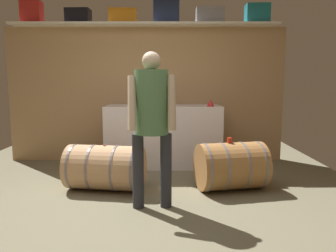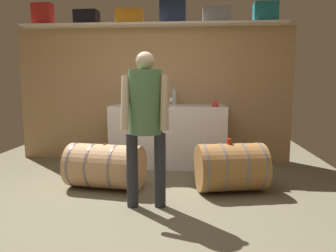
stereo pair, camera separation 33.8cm
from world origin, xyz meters
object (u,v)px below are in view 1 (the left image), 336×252
at_px(wine_barrel_near, 231,166).
at_px(wine_barrel_far, 105,167).
at_px(toolcase_teal, 257,14).
at_px(toolcase_grey, 210,16).
at_px(toolcase_orange, 122,16).
at_px(work_cabinet, 163,136).
at_px(red_funnel, 210,103).
at_px(wine_glass, 166,100).
at_px(wine_bottle_clear, 168,96).
at_px(toolcase_red, 31,12).
at_px(toolcase_navy, 166,12).
at_px(toolcase_black, 78,16).
at_px(tasting_cup, 229,140).
at_px(winemaker_pouring, 151,114).

xyz_separation_m(wine_barrel_near, wine_barrel_far, (-1.55, -0.02, -0.02)).
bearing_deg(wine_barrel_far, toolcase_teal, 41.17).
xyz_separation_m(toolcase_grey, toolcase_teal, (0.74, 0.00, 0.03)).
bearing_deg(toolcase_teal, toolcase_grey, -178.43).
height_order(toolcase_orange, wine_barrel_near, toolcase_orange).
xyz_separation_m(work_cabinet, red_funnel, (0.70, -0.21, 0.53)).
relative_size(work_cabinet, wine_glass, 13.86).
height_order(toolcase_teal, wine_bottle_clear, toolcase_teal).
xyz_separation_m(toolcase_red, toolcase_navy, (2.10, 0.00, 0.01)).
xyz_separation_m(toolcase_black, red_funnel, (2.03, -0.44, -1.32)).
distance_m(wine_barrel_near, tasting_cup, 0.32).
xyz_separation_m(toolcase_red, wine_barrel_near, (2.90, -1.37, -2.09)).
bearing_deg(wine_bottle_clear, toolcase_navy, 118.64).
distance_m(toolcase_grey, winemaker_pouring, 2.51).
relative_size(toolcase_black, red_funnel, 3.34).
bearing_deg(wine_barrel_far, winemaker_pouring, -35.18).
relative_size(wine_barrel_near, tasting_cup, 15.14).
distance_m(toolcase_navy, wine_barrel_near, 2.63).
bearing_deg(wine_bottle_clear, wine_barrel_far, -120.35).
bearing_deg(wine_glass, winemaker_pouring, -95.16).
bearing_deg(toolcase_orange, wine_barrel_far, -97.15).
height_order(toolcase_orange, wine_barrel_far, toolcase_orange).
distance_m(toolcase_teal, tasting_cup, 2.31).
relative_size(toolcase_black, wine_barrel_near, 0.41).
xyz_separation_m(toolcase_red, toolcase_grey, (2.78, 0.00, -0.05)).
bearing_deg(tasting_cup, toolcase_black, 147.55).
height_order(toolcase_navy, red_funnel, toolcase_navy).
bearing_deg(wine_barrel_near, toolcase_orange, 125.82).
relative_size(wine_barrel_near, wine_barrel_far, 0.91).
distance_m(toolcase_black, work_cabinet, 2.29).
height_order(toolcase_red, toolcase_navy, toolcase_navy).
bearing_deg(toolcase_teal, toolcase_red, -178.43).
bearing_deg(tasting_cup, wine_bottle_clear, 119.55).
relative_size(wine_bottle_clear, wine_barrel_near, 0.33).
relative_size(wine_glass, red_funnel, 1.16).
distance_m(wine_bottle_clear, tasting_cup, 1.58).
xyz_separation_m(toolcase_teal, wine_glass, (-1.41, -0.32, -1.32)).
relative_size(toolcase_red, wine_barrel_near, 0.38).
relative_size(wine_bottle_clear, tasting_cup, 4.98).
xyz_separation_m(wine_bottle_clear, wine_barrel_far, (-0.78, -1.33, -0.81)).
distance_m(wine_glass, wine_barrel_far, 1.51).
height_order(toolcase_black, wine_bottle_clear, toolcase_black).
bearing_deg(wine_barrel_near, toolcase_navy, 108.86).
height_order(toolcase_black, wine_barrel_far, toolcase_black).
relative_size(toolcase_red, wine_bottle_clear, 1.14).
bearing_deg(toolcase_red, toolcase_teal, 2.40).
distance_m(wine_bottle_clear, winemaker_pouring, 1.91).
relative_size(work_cabinet, wine_barrel_near, 1.95).
bearing_deg(wine_bottle_clear, toolcase_teal, 2.36).
bearing_deg(toolcase_black, toolcase_red, -177.03).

